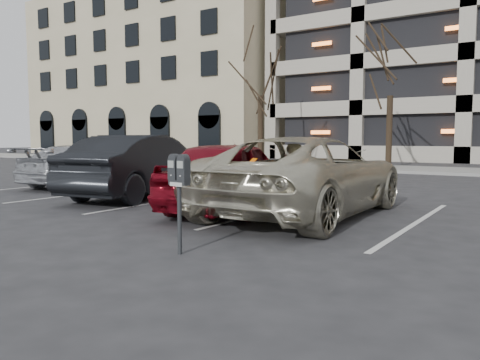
{
  "coord_description": "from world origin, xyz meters",
  "views": [
    {
      "loc": [
        3.28,
        -6.09,
        1.47
      ],
      "look_at": [
        0.04,
        -1.2,
        0.95
      ],
      "focal_mm": 35.0,
      "sensor_mm": 36.0,
      "label": 1
    }
  ],
  "objects_px": {
    "car_red": "(232,175)",
    "car_silver": "(86,166)",
    "parking_meter": "(179,179)",
    "tree_b": "(391,50)",
    "car_dark": "(143,166)",
    "tree_a": "(261,53)",
    "suv_silver": "(306,176)"
  },
  "relations": [
    {
      "from": "car_dark",
      "to": "car_silver",
      "type": "xyz_separation_m",
      "value": [
        -3.51,
        1.03,
        -0.14
      ]
    },
    {
      "from": "tree_a",
      "to": "parking_meter",
      "type": "bearing_deg",
      "value": -61.92
    },
    {
      "from": "tree_b",
      "to": "suv_silver",
      "type": "height_order",
      "value": "tree_b"
    },
    {
      "from": "tree_a",
      "to": "car_dark",
      "type": "relative_size",
      "value": 1.79
    },
    {
      "from": "tree_b",
      "to": "car_silver",
      "type": "distance_m",
      "value": 14.71
    },
    {
      "from": "car_silver",
      "to": "tree_b",
      "type": "bearing_deg",
      "value": -121.39
    },
    {
      "from": "parking_meter",
      "to": "car_red",
      "type": "height_order",
      "value": "car_red"
    },
    {
      "from": "parking_meter",
      "to": "car_silver",
      "type": "bearing_deg",
      "value": 155.11
    },
    {
      "from": "parking_meter",
      "to": "suv_silver",
      "type": "bearing_deg",
      "value": 96.98
    },
    {
      "from": "tree_b",
      "to": "tree_a",
      "type": "bearing_deg",
      "value": 180.0
    },
    {
      "from": "tree_a",
      "to": "tree_b",
      "type": "xyz_separation_m",
      "value": [
        7.0,
        0.0,
        -0.55
      ]
    },
    {
      "from": "suv_silver",
      "to": "car_silver",
      "type": "xyz_separation_m",
      "value": [
        -8.14,
        1.26,
        -0.12
      ]
    },
    {
      "from": "tree_a",
      "to": "parking_meter",
      "type": "relative_size",
      "value": 6.74
    },
    {
      "from": "tree_b",
      "to": "parking_meter",
      "type": "relative_size",
      "value": 6.13
    },
    {
      "from": "tree_a",
      "to": "car_silver",
      "type": "bearing_deg",
      "value": -84.38
    },
    {
      "from": "car_dark",
      "to": "parking_meter",
      "type": "bearing_deg",
      "value": 129.05
    },
    {
      "from": "tree_a",
      "to": "car_silver",
      "type": "height_order",
      "value": "tree_a"
    },
    {
      "from": "parking_meter",
      "to": "tree_a",
      "type": "bearing_deg",
      "value": 124.73
    },
    {
      "from": "suv_silver",
      "to": "car_dark",
      "type": "height_order",
      "value": "car_dark"
    },
    {
      "from": "car_red",
      "to": "car_silver",
      "type": "xyz_separation_m",
      "value": [
        -6.63,
        1.61,
        -0.1
      ]
    },
    {
      "from": "parking_meter",
      "to": "car_dark",
      "type": "relative_size",
      "value": 0.27
    },
    {
      "from": "tree_a",
      "to": "parking_meter",
      "type": "xyz_separation_m",
      "value": [
        9.4,
        -17.62,
        -5.13
      ]
    },
    {
      "from": "suv_silver",
      "to": "car_red",
      "type": "distance_m",
      "value": 1.55
    },
    {
      "from": "car_red",
      "to": "car_silver",
      "type": "relative_size",
      "value": 0.98
    },
    {
      "from": "tree_a",
      "to": "suv_silver",
      "type": "bearing_deg",
      "value": -55.94
    },
    {
      "from": "tree_b",
      "to": "car_red",
      "type": "bearing_deg",
      "value": -86.52
    },
    {
      "from": "parking_meter",
      "to": "car_red",
      "type": "bearing_deg",
      "value": 120.97
    },
    {
      "from": "parking_meter",
      "to": "car_red",
      "type": "relative_size",
      "value": 0.29
    },
    {
      "from": "parking_meter",
      "to": "car_dark",
      "type": "distance_m",
      "value": 6.13
    },
    {
      "from": "suv_silver",
      "to": "tree_b",
      "type": "bearing_deg",
      "value": -81.17
    },
    {
      "from": "car_red",
      "to": "car_silver",
      "type": "height_order",
      "value": "car_red"
    },
    {
      "from": "tree_b",
      "to": "car_silver",
      "type": "relative_size",
      "value": 1.76
    }
  ]
}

